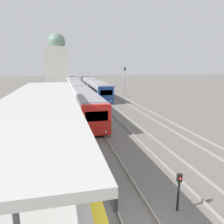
{
  "coord_description": "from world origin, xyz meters",
  "views": [
    {
      "loc": [
        -2.83,
        -6.51,
        6.28
      ],
      "look_at": [
        2.02,
        14.2,
        1.63
      ],
      "focal_mm": 35.0,
      "sensor_mm": 36.0,
      "label": 1
    }
  ],
  "objects_px": {
    "signal_post_near": "(179,188)",
    "signal_mast_far": "(125,78)",
    "train_far": "(93,86)",
    "person_on_platform": "(63,130)",
    "train_near": "(77,90)"
  },
  "relations": [
    {
      "from": "train_near",
      "to": "signal_post_near",
      "type": "xyz_separation_m",
      "value": [
        1.89,
        -33.4,
        -0.62
      ]
    },
    {
      "from": "train_near",
      "to": "signal_post_near",
      "type": "bearing_deg",
      "value": -86.76
    },
    {
      "from": "signal_mast_far",
      "to": "train_far",
      "type": "bearing_deg",
      "value": 135.53
    },
    {
      "from": "signal_post_near",
      "to": "signal_mast_far",
      "type": "relative_size",
      "value": 0.3
    },
    {
      "from": "signal_mast_far",
      "to": "person_on_platform",
      "type": "bearing_deg",
      "value": -114.16
    },
    {
      "from": "train_far",
      "to": "signal_mast_far",
      "type": "height_order",
      "value": "signal_mast_far"
    },
    {
      "from": "person_on_platform",
      "to": "train_near",
      "type": "relative_size",
      "value": 0.04
    },
    {
      "from": "person_on_platform",
      "to": "signal_mast_far",
      "type": "relative_size",
      "value": 0.29
    },
    {
      "from": "train_near",
      "to": "signal_post_near",
      "type": "height_order",
      "value": "train_near"
    },
    {
      "from": "train_far",
      "to": "signal_post_near",
      "type": "xyz_separation_m",
      "value": [
        -2.16,
        -40.14,
        -0.59
      ]
    },
    {
      "from": "train_far",
      "to": "signal_mast_far",
      "type": "bearing_deg",
      "value": -44.47
    },
    {
      "from": "signal_post_near",
      "to": "signal_mast_far",
      "type": "height_order",
      "value": "signal_mast_far"
    },
    {
      "from": "train_far",
      "to": "signal_mast_far",
      "type": "xyz_separation_m",
      "value": [
        5.63,
        -5.52,
        1.9
      ]
    },
    {
      "from": "signal_post_near",
      "to": "signal_mast_far",
      "type": "distance_m",
      "value": 35.57
    },
    {
      "from": "train_far",
      "to": "signal_mast_far",
      "type": "distance_m",
      "value": 8.11
    }
  ]
}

